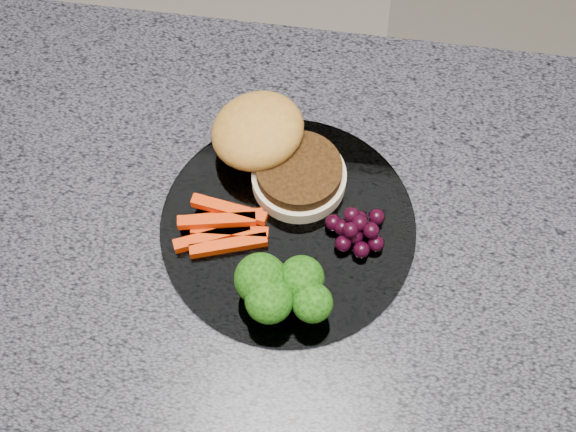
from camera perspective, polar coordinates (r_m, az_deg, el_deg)
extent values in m
cube|color=#522D1C|center=(1.25, 5.14, -12.82)|extent=(1.20, 0.60, 0.86)
cube|color=#4C4B55|center=(0.82, 7.64, -4.70)|extent=(1.20, 0.60, 0.04)
cylinder|color=white|center=(0.81, 0.00, -0.75)|extent=(0.26, 0.26, 0.01)
cylinder|color=beige|center=(0.83, 0.78, 2.69)|extent=(0.12, 0.12, 0.02)
cylinder|color=#41270C|center=(0.81, 0.80, 3.27)|extent=(0.11, 0.11, 0.01)
ellipsoid|color=#C18330|center=(0.84, -2.18, 5.82)|extent=(0.12, 0.12, 0.05)
cube|color=#E63403|center=(0.81, -4.49, -0.18)|extent=(0.08, 0.03, 0.01)
cube|color=#E63403|center=(0.80, -4.17, -1.13)|extent=(0.08, 0.02, 0.01)
cube|color=#E63403|center=(0.80, -5.43, -1.50)|extent=(0.08, 0.04, 0.01)
cube|color=#E63403|center=(0.80, -4.20, 0.47)|extent=(0.08, 0.02, 0.01)
cube|color=#E63403|center=(0.80, -5.09, -0.34)|extent=(0.08, 0.03, 0.01)
cube|color=#E63403|center=(0.80, -4.26, -2.10)|extent=(0.08, 0.04, 0.01)
cylinder|color=olive|center=(0.77, -1.91, -5.24)|extent=(0.02, 0.02, 0.02)
ellipsoid|color=#113507|center=(0.75, -1.97, -4.47)|extent=(0.05, 0.05, 0.04)
cylinder|color=olive|center=(0.77, 0.94, -5.11)|extent=(0.02, 0.02, 0.02)
ellipsoid|color=#113507|center=(0.75, 0.97, -4.40)|extent=(0.04, 0.04, 0.04)
cylinder|color=olive|center=(0.76, -1.32, -6.69)|extent=(0.02, 0.02, 0.02)
ellipsoid|color=#113507|center=(0.74, -1.36, -6.00)|extent=(0.05, 0.05, 0.04)
cylinder|color=olive|center=(0.76, 1.70, -6.81)|extent=(0.01, 0.01, 0.02)
ellipsoid|color=#113507|center=(0.74, 1.75, -6.19)|extent=(0.04, 0.04, 0.03)
sphere|color=black|center=(0.80, 4.82, -1.42)|extent=(0.02, 0.02, 0.02)
sphere|color=black|center=(0.80, 5.85, -0.97)|extent=(0.02, 0.02, 0.02)
sphere|color=black|center=(0.81, 5.09, -0.20)|extent=(0.02, 0.02, 0.02)
sphere|color=black|center=(0.80, 3.86, -0.80)|extent=(0.02, 0.02, 0.02)
sphere|color=black|center=(0.80, 3.94, -1.96)|extent=(0.02, 0.02, 0.02)
sphere|color=black|center=(0.79, 5.24, -2.40)|extent=(0.02, 0.02, 0.02)
sphere|color=black|center=(0.80, 6.28, -1.94)|extent=(0.02, 0.02, 0.02)
sphere|color=black|center=(0.81, 6.33, -0.06)|extent=(0.02, 0.02, 0.02)
sphere|color=black|center=(0.81, 3.24, -0.47)|extent=(0.02, 0.02, 0.02)
sphere|color=black|center=(0.79, 5.12, -0.50)|extent=(0.02, 0.02, 0.02)
sphere|color=black|center=(0.79, 4.48, -0.99)|extent=(0.02, 0.02, 0.02)
sphere|color=black|center=(0.79, 5.94, -1.04)|extent=(0.02, 0.02, 0.02)
sphere|color=black|center=(0.80, 4.55, 0.09)|extent=(0.02, 0.02, 0.02)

